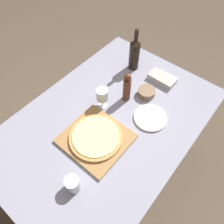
{
  "coord_description": "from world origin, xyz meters",
  "views": [
    {
      "loc": [
        0.51,
        -0.56,
        1.91
      ],
      "look_at": [
        0.01,
        0.04,
        0.82
      ],
      "focal_mm": 35.0,
      "sensor_mm": 36.0,
      "label": 1
    }
  ],
  "objects_px": {
    "wine_bottle": "(134,54)",
    "pepper_mill": "(127,88)",
    "wine_glass": "(102,95)",
    "small_bowl": "(146,92)",
    "pizza": "(96,137)"
  },
  "relations": [
    {
      "from": "pepper_mill",
      "to": "wine_glass",
      "type": "relative_size",
      "value": 1.5
    },
    {
      "from": "wine_bottle",
      "to": "small_bowl",
      "type": "bearing_deg",
      "value": -35.37
    },
    {
      "from": "wine_bottle",
      "to": "pepper_mill",
      "type": "bearing_deg",
      "value": -62.33
    },
    {
      "from": "wine_glass",
      "to": "small_bowl",
      "type": "xyz_separation_m",
      "value": [
        0.17,
        0.26,
        -0.08
      ]
    },
    {
      "from": "wine_bottle",
      "to": "pizza",
      "type": "bearing_deg",
      "value": -72.74
    },
    {
      "from": "wine_bottle",
      "to": "wine_glass",
      "type": "relative_size",
      "value": 2.15
    },
    {
      "from": "pizza",
      "to": "wine_glass",
      "type": "height_order",
      "value": "wine_glass"
    },
    {
      "from": "wine_bottle",
      "to": "small_bowl",
      "type": "distance_m",
      "value": 0.3
    },
    {
      "from": "pepper_mill",
      "to": "small_bowl",
      "type": "xyz_separation_m",
      "value": [
        0.09,
        0.11,
        -0.08
      ]
    },
    {
      "from": "pizza",
      "to": "pepper_mill",
      "type": "xyz_separation_m",
      "value": [
        -0.05,
        0.36,
        0.08
      ]
    },
    {
      "from": "wine_glass",
      "to": "small_bowl",
      "type": "relative_size",
      "value": 1.28
    },
    {
      "from": "pizza",
      "to": "pepper_mill",
      "type": "distance_m",
      "value": 0.38
    },
    {
      "from": "pepper_mill",
      "to": "wine_bottle",
      "type": "bearing_deg",
      "value": 117.67
    },
    {
      "from": "wine_bottle",
      "to": "pepper_mill",
      "type": "relative_size",
      "value": 1.43
    },
    {
      "from": "pepper_mill",
      "to": "small_bowl",
      "type": "bearing_deg",
      "value": 52.91
    }
  ]
}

